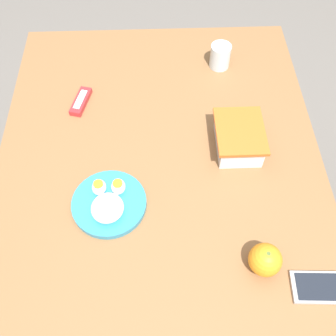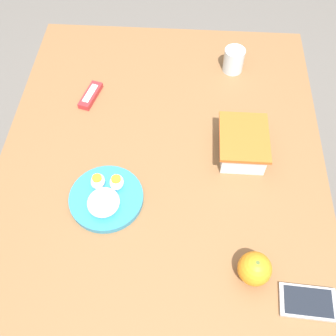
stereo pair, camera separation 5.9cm
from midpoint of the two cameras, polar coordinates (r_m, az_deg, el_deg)
ground_plane at (r=1.76m, az=0.30°, el=-13.27°), size 10.00×10.00×0.00m
table at (r=1.19m, az=0.43°, el=-2.78°), size 1.23×0.93×0.73m
food_container at (r=1.13m, az=12.20°, el=3.19°), size 0.17×0.14×0.07m
orange_fruit at (r=0.96m, az=14.23°, el=-14.06°), size 0.08×0.08×0.08m
rice_plate at (r=1.04m, az=-7.43°, el=-4.33°), size 0.20×0.20×0.05m
candy_bar at (r=1.28m, az=-9.87°, el=10.30°), size 0.12×0.06×0.02m
cell_phone at (r=1.01m, az=21.29°, el=-17.76°), size 0.08×0.13×0.01m
drinking_glass at (r=1.36m, az=10.78°, el=15.09°), size 0.07×0.07×0.08m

